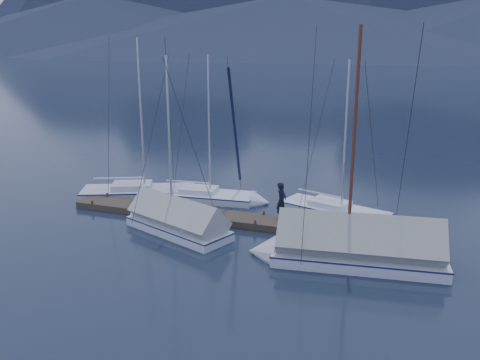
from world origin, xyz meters
name	(u,v)px	position (x,y,z in m)	size (l,w,h in m)	color
ground	(225,238)	(0.00, 0.00, 0.00)	(1000.00, 1000.00, 0.00)	black
dock	(240,221)	(0.00, 2.00, 0.11)	(18.00, 1.50, 0.54)	#382D23
mooring_posts	(230,215)	(-0.50, 2.00, 0.35)	(15.12, 1.52, 0.35)	#382D23
sailboat_open_left	(154,193)	(-6.17, 4.66, 0.17)	(7.52, 4.79, 9.66)	silver
sailboat_open_mid	(218,198)	(-2.33, 4.97, 0.15)	(6.75, 2.83, 8.73)	silver
sailboat_open_right	(349,215)	(4.93, 4.60, 0.15)	(6.72, 3.74, 8.56)	silver
sailboat_covered_near	(343,250)	(5.39, -0.83, 0.51)	(8.10, 3.55, 10.22)	silver
sailboat_covered_far	(171,221)	(-2.76, 0.05, 0.43)	(6.55, 4.07, 8.84)	white
person	(281,201)	(1.95, 2.45, 1.24)	(0.65, 0.43, 1.79)	black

